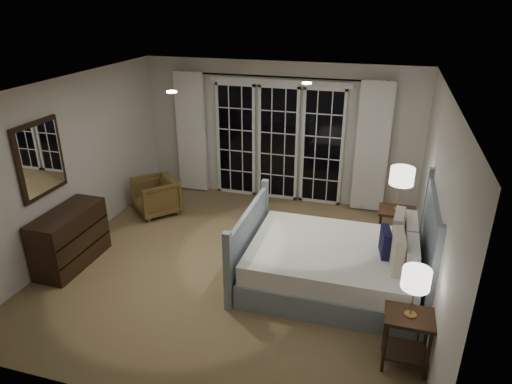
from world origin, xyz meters
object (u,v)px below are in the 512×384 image
(dresser, at_px, (70,238))
(nightstand_left, at_px, (407,333))
(lamp_left, at_px, (416,279))
(nightstand_right, at_px, (396,224))
(armchair, at_px, (156,196))
(bed, at_px, (337,263))
(lamp_right, at_px, (402,176))

(dresser, bearing_deg, nightstand_left, -9.10)
(nightstand_left, xyz_separation_m, lamp_left, (-0.00, 0.00, 0.64))
(nightstand_right, distance_m, lamp_left, 2.43)
(armchair, bearing_deg, lamp_left, 10.98)
(lamp_left, distance_m, armchair, 4.90)
(bed, xyz_separation_m, nightstand_right, (0.71, 1.13, 0.11))
(nightstand_right, relative_size, lamp_left, 1.28)
(armchair, xyz_separation_m, dresser, (-0.37, -1.82, 0.09))
(bed, bearing_deg, dresser, -172.23)
(nightstand_left, height_order, dresser, dresser)
(nightstand_right, height_order, dresser, dresser)
(lamp_left, xyz_separation_m, dresser, (-4.49, 0.72, -0.64))
(lamp_left, height_order, lamp_right, lamp_right)
(lamp_left, bearing_deg, bed, 124.87)
(nightstand_left, distance_m, dresser, 4.55)
(lamp_right, xyz_separation_m, armchair, (-3.98, 0.19, -0.88))
(bed, distance_m, dresser, 3.68)
(bed, bearing_deg, nightstand_left, -55.13)
(bed, xyz_separation_m, lamp_right, (0.71, 1.13, 0.86))
(armchair, height_order, dresser, dresser)
(nightstand_left, distance_m, lamp_right, 2.48)
(lamp_left, distance_m, dresser, 4.59)
(nightstand_left, relative_size, dresser, 0.55)
(nightstand_left, height_order, lamp_right, lamp_right)
(bed, height_order, nightstand_left, bed)
(nightstand_right, bearing_deg, lamp_left, -86.66)
(lamp_left, bearing_deg, armchair, 148.35)
(bed, bearing_deg, lamp_right, 57.88)
(nightstand_left, height_order, nightstand_right, nightstand_right)
(nightstand_right, bearing_deg, armchair, 177.24)
(nightstand_left, distance_m, armchair, 4.84)
(bed, xyz_separation_m, dresser, (-3.64, -0.50, 0.07))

